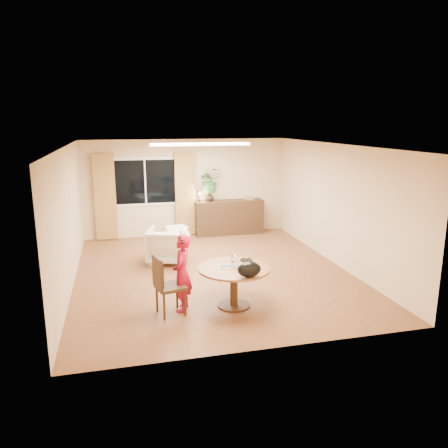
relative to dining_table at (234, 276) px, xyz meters
name	(u,v)px	position (x,y,z in m)	size (l,w,h in m)	color
floor	(212,272)	(0.01, 1.75, -0.54)	(6.50, 6.50, 0.00)	brown
ceiling	(212,146)	(0.01, 1.75, 2.06)	(6.50, 6.50, 0.00)	white
wall_back	(187,188)	(0.01, 5.00, 0.76)	(5.50, 5.50, 0.00)	tan
wall_left	(68,218)	(-2.74, 1.75, 0.76)	(6.50, 6.50, 0.00)	tan
wall_right	(336,205)	(2.76, 1.75, 0.76)	(6.50, 6.50, 0.00)	tan
window	(145,182)	(-1.09, 4.98, 0.96)	(1.70, 0.03, 1.30)	white
curtain_left	(105,197)	(-2.14, 4.90, 0.60)	(0.55, 0.08, 2.25)	olive
curtain_right	(185,194)	(-0.04, 4.90, 0.60)	(0.55, 0.08, 2.25)	olive
ceiling_panel	(200,144)	(0.01, 2.95, 2.02)	(2.20, 0.35, 0.05)	white
dining_table	(234,276)	(0.00, 0.00, 0.00)	(1.21, 1.21, 0.69)	brown
dining_chair	(170,285)	(-1.07, -0.05, -0.04)	(0.48, 0.43, 0.99)	#311E10
child	(182,273)	(-0.86, 0.05, 0.10)	(0.31, 0.47, 1.29)	#B40D24
laptop	(227,261)	(-0.10, 0.04, 0.26)	(0.32, 0.22, 0.22)	#B7B7BC
tumbler	(233,259)	(0.07, 0.31, 0.20)	(0.07, 0.07, 0.10)	white
wine_glass	(251,256)	(0.36, 0.19, 0.25)	(0.07, 0.07, 0.21)	white
pot_lid	(246,260)	(0.31, 0.31, 0.17)	(0.23, 0.23, 0.04)	white
handbag	(249,270)	(0.11, -0.51, 0.27)	(0.38, 0.22, 0.25)	black
armchair	(167,245)	(-0.81, 2.65, -0.16)	(0.82, 0.84, 0.77)	beige
throw	(177,228)	(-0.58, 2.62, 0.24)	(0.45, 0.55, 0.03)	beige
sideboard	(229,217)	(1.15, 4.76, -0.07)	(1.89, 0.46, 0.94)	#311E10
vase	(209,197)	(0.60, 4.76, 0.52)	(0.24, 0.24, 0.25)	black
bouquet	(210,180)	(0.62, 4.76, 0.98)	(0.59, 0.51, 0.66)	#296A27
book_stack	(249,198)	(1.72, 4.76, 0.44)	(0.22, 0.16, 0.09)	#96694C
desk_lamp	(200,196)	(0.32, 4.71, 0.57)	(0.14, 0.14, 0.33)	black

